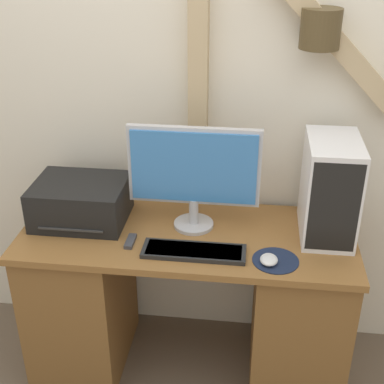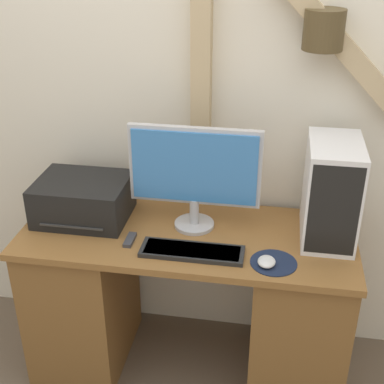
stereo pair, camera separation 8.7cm
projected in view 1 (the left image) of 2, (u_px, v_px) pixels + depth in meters
wall_back at (198, 67)px, 2.27m from camera, size 6.40×0.21×2.70m
desk at (187, 300)px, 2.42m from camera, size 1.41×0.58×0.74m
monitor at (194, 171)px, 2.19m from camera, size 0.55×0.17×0.45m
keyboard at (194, 251)px, 2.11m from camera, size 0.41×0.13×0.02m
mousepad at (276, 261)px, 2.07m from camera, size 0.18×0.18×0.00m
mouse at (269, 260)px, 2.05m from camera, size 0.07×0.08×0.03m
computer_tower at (330, 189)px, 2.16m from camera, size 0.21×0.34×0.42m
printer at (81, 202)px, 2.31m from camera, size 0.39×0.32×0.18m
remote_control at (130, 241)px, 2.18m from camera, size 0.03×0.10×0.02m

